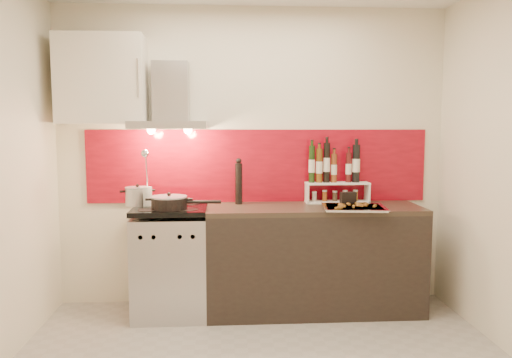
{
  "coord_description": "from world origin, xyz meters",
  "views": [
    {
      "loc": [
        -0.25,
        -3.0,
        1.57
      ],
      "look_at": [
        0.0,
        0.95,
        1.15
      ],
      "focal_mm": 35.0,
      "sensor_mm": 36.0,
      "label": 1
    }
  ],
  "objects": [
    {
      "name": "step_shelf",
      "position": [
        0.72,
        1.28,
        1.13
      ],
      "size": [
        0.56,
        0.15,
        0.53
      ],
      "color": "white",
      "rests_on": "counter"
    },
    {
      "name": "baking_tray",
      "position": [
        0.8,
        0.93,
        0.92
      ],
      "size": [
        0.55,
        0.45,
        0.03
      ],
      "color": "silver",
      "rests_on": "counter"
    },
    {
      "name": "range_stove",
      "position": [
        -0.7,
        1.1,
        0.44
      ],
      "size": [
        0.6,
        0.6,
        0.91
      ],
      "color": "#B7B7BA",
      "rests_on": "ground"
    },
    {
      "name": "upper_cabinet",
      "position": [
        -1.25,
        1.22,
        1.95
      ],
      "size": [
        0.7,
        0.35,
        0.72
      ],
      "primitive_type": "cube",
      "color": "silver",
      "rests_on": "back_wall"
    },
    {
      "name": "caddy_box",
      "position": [
        0.79,
        1.11,
        0.96
      ],
      "size": [
        0.14,
        0.07,
        0.11
      ],
      "primitive_type": "cube",
      "rotation": [
        0.0,
        0.0,
        0.13
      ],
      "color": "black",
      "rests_on": "counter"
    },
    {
      "name": "stock_pot",
      "position": [
        -0.98,
        1.19,
        0.99
      ],
      "size": [
        0.21,
        0.21,
        0.18
      ],
      "color": "#B7B7BA",
      "rests_on": "range_stove"
    },
    {
      "name": "utensil_jar",
      "position": [
        -0.9,
        1.14,
        1.04
      ],
      "size": [
        0.1,
        0.15,
        0.48
      ],
      "color": "silver",
      "rests_on": "range_stove"
    },
    {
      "name": "counter",
      "position": [
        0.5,
        1.1,
        0.45
      ],
      "size": [
        1.8,
        0.6,
        0.9
      ],
      "color": "black",
      "rests_on": "ground"
    },
    {
      "name": "pepper_mill",
      "position": [
        -0.13,
        1.26,
        1.09
      ],
      "size": [
        0.06,
        0.06,
        0.4
      ],
      "color": "black",
      "rests_on": "counter"
    },
    {
      "name": "saute_pan",
      "position": [
        -0.69,
        0.99,
        0.96
      ],
      "size": [
        0.56,
        0.29,
        0.13
      ],
      "color": "black",
      "rests_on": "range_stove"
    },
    {
      "name": "backsplash",
      "position": [
        0.05,
        1.39,
        1.22
      ],
      "size": [
        3.0,
        0.02,
        0.64
      ],
      "primitive_type": "cube",
      "color": "maroon",
      "rests_on": "back_wall"
    },
    {
      "name": "range_hood",
      "position": [
        -0.7,
        1.24,
        1.74
      ],
      "size": [
        0.62,
        0.5,
        0.61
      ],
      "color": "#B7B7BA",
      "rests_on": "back_wall"
    },
    {
      "name": "back_wall",
      "position": [
        0.0,
        1.4,
        1.3
      ],
      "size": [
        3.4,
        0.02,
        2.6
      ],
      "primitive_type": "cube",
      "color": "silver",
      "rests_on": "ground"
    }
  ]
}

